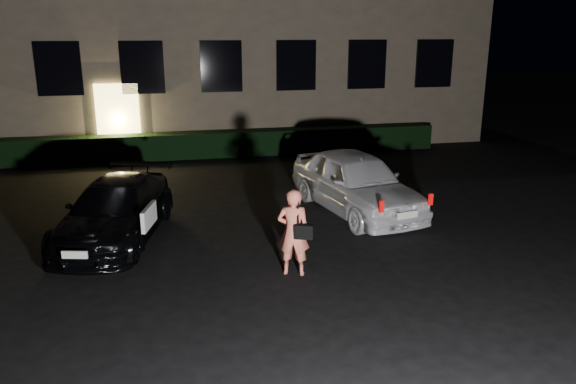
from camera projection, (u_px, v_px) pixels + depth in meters
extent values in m
plane|color=black|center=(291.00, 288.00, 9.57)|extent=(80.00, 80.00, 0.00)
cube|color=#F9DB71|center=(119.00, 121.00, 18.77)|extent=(1.40, 0.10, 2.50)
cube|color=black|center=(59.00, 69.00, 17.94)|extent=(1.40, 0.10, 1.70)
cube|color=black|center=(142.00, 68.00, 18.46)|extent=(1.40, 0.10, 1.70)
cube|color=black|center=(221.00, 67.00, 18.99)|extent=(1.40, 0.10, 1.70)
cube|color=black|center=(296.00, 66.00, 19.51)|extent=(1.40, 0.10, 1.70)
cube|color=black|center=(367.00, 65.00, 20.04)|extent=(1.40, 0.10, 1.70)
cube|color=black|center=(434.00, 64.00, 20.56)|extent=(1.40, 0.10, 1.70)
cube|color=black|center=(225.00, 144.00, 19.30)|extent=(15.00, 0.70, 0.85)
imported|color=black|center=(116.00, 211.00, 11.67)|extent=(2.66, 4.49, 1.22)
cube|color=white|center=(149.00, 216.00, 10.86)|extent=(0.28, 0.87, 0.41)
cube|color=silver|center=(75.00, 255.00, 9.60)|extent=(0.44, 0.14, 0.14)
imported|color=white|center=(356.00, 182.00, 13.37)|extent=(2.55, 4.55, 1.46)
cube|color=red|center=(381.00, 207.00, 11.32)|extent=(0.10, 0.07, 0.24)
cube|color=red|center=(431.00, 199.00, 11.79)|extent=(0.10, 0.07, 0.24)
cube|color=silver|center=(407.00, 215.00, 11.57)|extent=(0.49, 0.14, 0.14)
imported|color=#FF7963|center=(293.00, 232.00, 9.91)|extent=(0.68, 0.56, 1.59)
cube|color=black|center=(304.00, 232.00, 9.77)|extent=(0.35, 0.25, 0.25)
cube|color=black|center=(298.00, 211.00, 9.71)|extent=(0.05, 0.06, 0.49)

